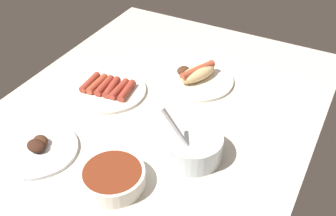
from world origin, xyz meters
The scene contains 6 objects.
ground_plane centered at (0.00, 0.00, -1.50)cm, with size 120.00×90.00×3.00cm, color beige.
bowl_coleslaw centered at (10.92, 17.34, 3.60)cm, with size 15.51×15.51×16.16cm.
bowl_chili centered at (28.50, 4.68, 2.43)cm, with size 15.67×15.67×4.41cm.
plate_sausages centered at (-2.59, -17.95, 1.09)cm, with size 23.54×23.54×3.32cm.
plate_hotdog_assembled centered at (-20.97, 3.98, 1.82)cm, with size 23.46×23.46×5.61cm.
plate_grilled_meat centered at (28.25, -19.24, 0.82)cm, with size 21.13×21.13×3.68cm.
Camera 1 is at (82.17, 47.88, 75.92)cm, focal length 44.25 mm.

